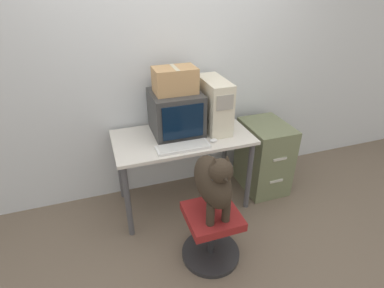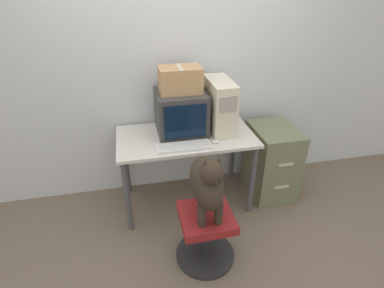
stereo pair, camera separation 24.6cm
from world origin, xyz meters
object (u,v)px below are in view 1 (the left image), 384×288
at_px(cardboard_box, 175,80).
at_px(filing_cabinet, 264,157).
at_px(crt_monitor, 176,113).
at_px(keyboard, 183,147).
at_px(office_chair, 211,233).
at_px(dog, 213,181).
at_px(pc_tower, 214,105).

bearing_deg(cardboard_box, filing_cabinet, -7.30).
xyz_separation_m(crt_monitor, keyboard, (-0.04, -0.32, -0.18)).
bearing_deg(office_chair, crt_monitor, 92.55).
relative_size(office_chair, dog, 0.85).
height_order(keyboard, cardboard_box, cardboard_box).
xyz_separation_m(dog, filing_cabinet, (0.88, 0.71, -0.39)).
distance_m(keyboard, filing_cabinet, 1.06).
bearing_deg(dog, cardboard_box, 92.55).
distance_m(office_chair, dog, 0.52).
distance_m(keyboard, cardboard_box, 0.58).
height_order(pc_tower, keyboard, pc_tower).
xyz_separation_m(keyboard, filing_cabinet, (0.96, 0.21, -0.41)).
bearing_deg(pc_tower, cardboard_box, 174.00).
relative_size(filing_cabinet, cardboard_box, 2.04).
height_order(filing_cabinet, cardboard_box, cardboard_box).
distance_m(filing_cabinet, cardboard_box, 1.29).
xyz_separation_m(crt_monitor, filing_cabinet, (0.92, -0.11, -0.59)).
height_order(dog, filing_cabinet, dog).
relative_size(dog, cardboard_box, 1.55).
height_order(office_chair, dog, dog).
relative_size(crt_monitor, pc_tower, 0.93).
height_order(crt_monitor, office_chair, crt_monitor).
bearing_deg(cardboard_box, office_chair, -87.46).
height_order(keyboard, filing_cabinet, keyboard).
distance_m(keyboard, dog, 0.51).
bearing_deg(pc_tower, filing_cabinet, -8.12).
bearing_deg(filing_cabinet, cardboard_box, 172.70).
xyz_separation_m(crt_monitor, dog, (0.04, -0.83, -0.20)).
relative_size(crt_monitor, keyboard, 0.97).
height_order(pc_tower, office_chair, pc_tower).
distance_m(crt_monitor, dog, 0.85).
bearing_deg(pc_tower, office_chair, -111.86).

